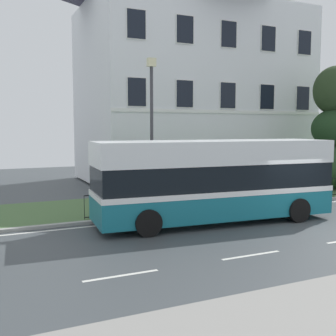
{
  "coord_description": "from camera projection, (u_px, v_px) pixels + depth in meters",
  "views": [
    {
      "loc": [
        -11.12,
        -11.47,
        3.76
      ],
      "look_at": [
        -3.44,
        5.31,
        1.92
      ],
      "focal_mm": 43.91,
      "sensor_mm": 36.0,
      "label": 1
    }
  ],
  "objects": [
    {
      "name": "ground_plane",
      "position": [
        293.0,
        223.0,
        16.21
      ],
      "size": [
        60.0,
        56.0,
        0.18
      ],
      "color": "#3F4447"
    },
    {
      "name": "litter_bin",
      "position": [
        202.0,
        195.0,
        18.82
      ],
      "size": [
        0.47,
        0.47,
        1.03
      ],
      "color": "#4C4742",
      "rests_on": "ground_plane"
    },
    {
      "name": "georgian_townhouse",
      "position": [
        191.0,
        78.0,
        28.71
      ],
      "size": [
        14.79,
        9.66,
        14.12
      ],
      "color": "white",
      "rests_on": "ground_plane"
    },
    {
      "name": "street_lamp_post",
      "position": [
        152.0,
        124.0,
        17.83
      ],
      "size": [
        0.36,
        0.24,
        6.58
      ],
      "color": "#333338",
      "rests_on": "ground_plane"
    },
    {
      "name": "single_decker_bus",
      "position": [
        215.0,
        180.0,
        16.18
      ],
      "size": [
        9.67,
        3.21,
        3.24
      ],
      "rotation": [
        0.0,
        0.0,
        -0.07
      ],
      "color": "#176B7D",
      "rests_on": "ground_plane"
    },
    {
      "name": "evergreen_tree",
      "position": [
        332.0,
        135.0,
        24.27
      ],
      "size": [
        3.4,
        3.29,
        7.24
      ],
      "color": "#423328",
      "rests_on": "ground_plane"
    },
    {
      "name": "iron_verge_railing",
      "position": [
        284.0,
        191.0,
        20.31
      ],
      "size": [
        19.99,
        0.04,
        0.97
      ],
      "color": "black",
      "rests_on": "ground_plane"
    }
  ]
}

